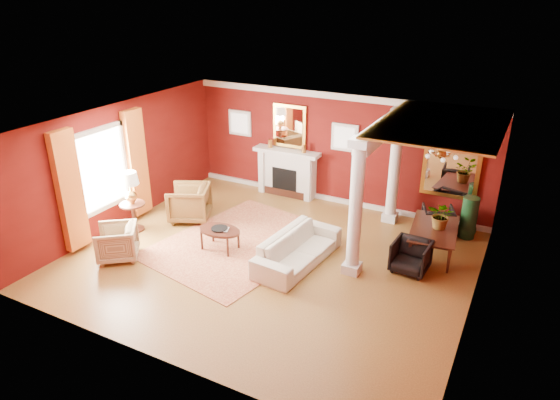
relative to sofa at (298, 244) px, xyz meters
The scene contains 27 objects.
ground 0.74m from the sofa, 167.00° to the right, with size 8.00×8.00×0.00m, color brown.
room_shell 1.68m from the sofa, 167.00° to the right, with size 8.04×7.04×2.92m.
fireplace 3.70m from the sofa, 120.46° to the left, with size 1.85×0.42×1.29m.
overmantel_mirror 4.08m from the sofa, 119.42° to the left, with size 0.95×0.07×1.15m.
flank_window_left 4.97m from the sofa, 135.77° to the left, with size 0.70×0.07×0.70m.
flank_window_right 3.61m from the sofa, 95.53° to the left, with size 0.70×0.07×0.70m.
left_window 4.63m from the sofa, behind, with size 0.21×2.55×2.60m.
column_front 1.51m from the sofa, ahead, with size 0.36×0.36×2.80m.
column_back 3.23m from the sofa, 68.54° to the left, with size 0.36×0.36×2.80m.
header_beam 3.02m from the sofa, 57.48° to the left, with size 0.30×3.20×0.32m, color silver.
amber_ceiling 3.70m from the sofa, 35.39° to the left, with size 2.30×3.40×0.04m, color gold.
dining_mirror 4.20m from the sofa, 54.98° to the left, with size 1.30×0.07×1.70m.
chandelier 3.38m from the sofa, 35.63° to the left, with size 0.60×0.62×0.75m.
crown_trim 4.13m from the sofa, 99.77° to the left, with size 8.00×0.08×0.16m, color silver.
base_trim 3.40m from the sofa, 99.77° to the left, with size 8.00×0.08×0.12m, color silver.
rug 1.59m from the sofa, behind, with size 2.92×3.89×0.02m, color maroon.
sofa is the anchor object (origin of this frame).
armchair_leopard 3.34m from the sofa, 168.48° to the left, with size 0.94×0.88×0.97m, color black.
armchair_stripe 3.80m from the sofa, 155.27° to the right, with size 0.79×0.74×0.82m, color tan.
coffee_table 1.77m from the sofa, behind, with size 0.96×0.96×0.49m.
coffee_book 1.75m from the sofa, behind, with size 0.17×0.02×0.24m, color black.
side_table 4.13m from the sofa, behind, with size 0.58×0.58×1.45m.
dining_table 2.98m from the sofa, 35.84° to the left, with size 1.68×0.59×0.94m, color black.
dining_chair_near 2.28m from the sofa, 19.66° to the left, with size 0.70×0.66×0.72m, color black.
dining_chair_far 3.57m from the sofa, 50.53° to the left, with size 0.68×0.63×0.70m, color black.
green_urn 4.08m from the sofa, 44.16° to the left, with size 0.41×0.41×0.99m.
potted_plant 3.14m from the sofa, 35.47° to the left, with size 0.55×0.61×0.48m, color #26591E.
Camera 1 is at (4.44, -8.05, 5.35)m, focal length 32.00 mm.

